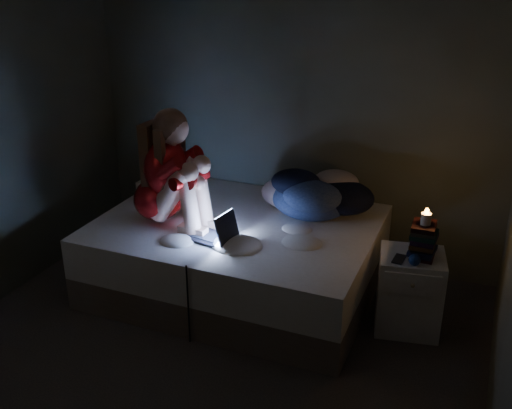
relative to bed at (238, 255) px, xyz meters
The scene contains 12 objects.
floor 1.15m from the bed, 82.23° to the right, with size 3.60×3.80×0.02m, color black.
wall_back 1.30m from the bed, 79.51° to the left, with size 3.60×0.02×2.60m, color #393C31.
bed is the anchor object (origin of this frame).
pillow 0.87m from the bed, 158.80° to the left, with size 0.50×0.35×0.14m, color white.
woman 0.96m from the bed, 157.97° to the right, with size 0.57×0.37×0.92m, color maroon, non-canonical shape.
laptop 0.54m from the bed, 99.22° to the right, with size 0.35×0.24×0.24m, color black, non-canonical shape.
clothes_pile 0.77m from the bed, 36.54° to the left, with size 0.65×0.52×0.39m, color #182649, non-canonical shape.
nightstand 1.36m from the bed, ahead, with size 0.44×0.39×0.59m, color silver.
book_stack 1.47m from the bed, ahead, with size 0.19×0.25×0.24m, color black, non-canonical shape.
candle 1.52m from the bed, ahead, with size 0.07×0.07×0.08m, color beige.
phone 1.30m from the bed, ahead, with size 0.07×0.14×0.01m, color black.
blue_orb 1.41m from the bed, ahead, with size 0.08×0.08×0.08m, color navy.
Camera 1 is at (1.60, -2.75, 2.52)m, focal length 41.92 mm.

